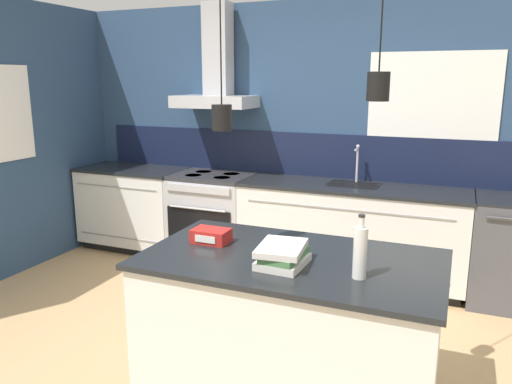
{
  "coord_description": "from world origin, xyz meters",
  "views": [
    {
      "loc": [
        1.52,
        -2.76,
        1.86
      ],
      "look_at": [
        0.15,
        0.54,
        1.05
      ],
      "focal_mm": 35.0,
      "sensor_mm": 36.0,
      "label": 1
    }
  ],
  "objects": [
    {
      "name": "kitchen_island",
      "position": [
        0.71,
        -0.3,
        0.46
      ],
      "size": [
        1.63,
        0.93,
        0.91
      ],
      "color": "black",
      "rests_on": "ground_plane"
    },
    {
      "name": "counter_run_sink",
      "position": [
        0.63,
        1.69,
        0.46
      ],
      "size": [
        2.08,
        0.64,
        1.27
      ],
      "color": "black",
      "rests_on": "ground_plane"
    },
    {
      "name": "wall_left",
      "position": [
        -2.43,
        0.7,
        1.3
      ],
      "size": [
        0.08,
        3.8,
        2.6
      ],
      "color": "navy",
      "rests_on": "ground_plane"
    },
    {
      "name": "oven_range",
      "position": [
        -0.81,
        1.69,
        0.46
      ],
      "size": [
        0.81,
        0.66,
        0.91
      ],
      "color": "#B5B5BA",
      "rests_on": "ground_plane"
    },
    {
      "name": "ground_plane",
      "position": [
        0.0,
        0.0,
        0.0
      ],
      "size": [
        16.0,
        16.0,
        0.0
      ],
      "primitive_type": "plane",
      "color": "tan",
      "rests_on": "ground"
    },
    {
      "name": "dishwasher",
      "position": [
        1.98,
        1.69,
        0.46
      ],
      "size": [
        0.64,
        0.65,
        0.91
      ],
      "color": "#4C4C51",
      "rests_on": "ground_plane"
    },
    {
      "name": "book_stack",
      "position": [
        0.7,
        -0.43,
        0.97
      ],
      "size": [
        0.26,
        0.33,
        0.11
      ],
      "color": "silver",
      "rests_on": "kitchen_island"
    },
    {
      "name": "wall_back",
      "position": [
        -0.05,
        2.0,
        1.35
      ],
      "size": [
        5.6,
        2.44,
        2.6
      ],
      "color": "navy",
      "rests_on": "ground_plane"
    },
    {
      "name": "bottle_on_island",
      "position": [
        1.11,
        -0.45,
        1.05
      ],
      "size": [
        0.07,
        0.07,
        0.32
      ],
      "color": "silver",
      "rests_on": "kitchen_island"
    },
    {
      "name": "red_supply_box",
      "position": [
        0.18,
        -0.24,
        0.95
      ],
      "size": [
        0.22,
        0.15,
        0.08
      ],
      "color": "red",
      "rests_on": "kitchen_island"
    },
    {
      "name": "counter_run_left",
      "position": [
        -1.79,
        1.69,
        0.46
      ],
      "size": [
        1.17,
        0.64,
        0.91
      ],
      "color": "black",
      "rests_on": "ground_plane"
    }
  ]
}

